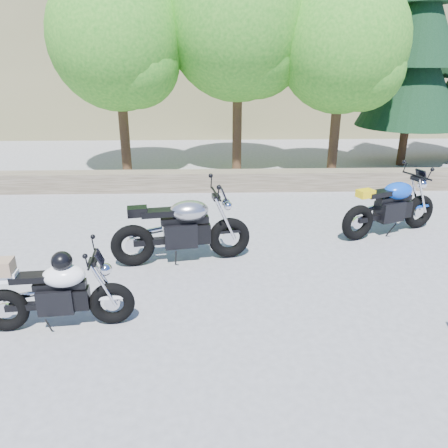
{
  "coord_description": "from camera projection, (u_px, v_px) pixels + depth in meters",
  "views": [
    {
      "loc": [
        -0.01,
        -5.65,
        3.3
      ],
      "look_at": [
        0.2,
        1.0,
        0.75
      ],
      "focal_mm": 35.0,
      "sensor_mm": 36.0,
      "label": 1
    }
  ],
  "objects": [
    {
      "name": "white_bike",
      "position": [
        56.0,
        291.0,
        5.54
      ],
      "size": [
        1.92,
        0.61,
        1.06
      ],
      "rotation": [
        0.0,
        0.0,
        0.09
      ],
      "color": "black",
      "rests_on": "ground"
    },
    {
      "name": "conifer_near",
      "position": [
        418.0,
        43.0,
        12.98
      ],
      "size": [
        3.17,
        3.17,
        7.06
      ],
      "color": "#382314",
      "rests_on": "ground"
    },
    {
      "name": "ground",
      "position": [
        213.0,
        295.0,
        6.46
      ],
      "size": [
        90.0,
        90.0,
        0.0
      ],
      "primitive_type": "plane",
      "color": "slate",
      "rests_on": "ground"
    },
    {
      "name": "tree_decid_mid",
      "position": [
        242.0,
        29.0,
        12.07
      ],
      "size": [
        4.08,
        4.08,
        6.24
      ],
      "color": "#382314",
      "rests_on": "ground"
    },
    {
      "name": "silver_bike",
      "position": [
        183.0,
        230.0,
        7.35
      ],
      "size": [
        2.37,
        0.77,
        1.2
      ],
      "rotation": [
        0.0,
        0.0,
        0.17
      ],
      "color": "black",
      "rests_on": "ground"
    },
    {
      "name": "blue_bike",
      "position": [
        391.0,
        207.0,
        8.55
      ],
      "size": [
        2.17,
        1.06,
        1.14
      ],
      "rotation": [
        0.0,
        0.0,
        0.39
      ],
      "color": "black",
      "rests_on": "ground"
    },
    {
      "name": "tree_decid_left",
      "position": [
        121.0,
        44.0,
        11.75
      ],
      "size": [
        3.67,
        3.67,
        5.62
      ],
      "color": "#382314",
      "rests_on": "ground"
    },
    {
      "name": "tree_decid_right",
      "position": [
        347.0,
        49.0,
        11.79
      ],
      "size": [
        3.54,
        3.54,
        5.41
      ],
      "color": "#382314",
      "rests_on": "ground"
    },
    {
      "name": "stone_wall",
      "position": [
        211.0,
        181.0,
        11.5
      ],
      "size": [
        22.0,
        0.55,
        0.5
      ],
      "primitive_type": "cube",
      "color": "brown",
      "rests_on": "ground"
    }
  ]
}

